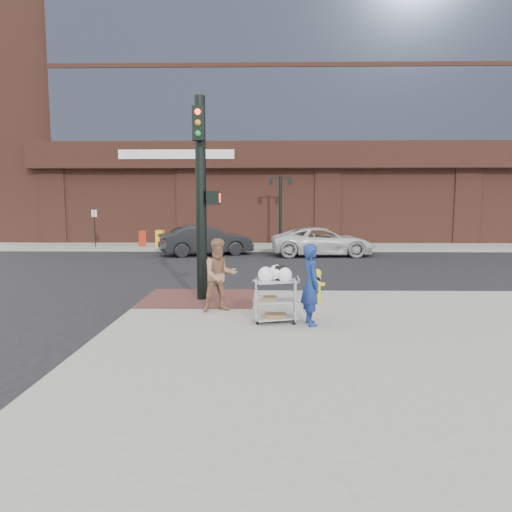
{
  "coord_description": "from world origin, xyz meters",
  "views": [
    {
      "loc": [
        1.07,
        -10.54,
        2.53
      ],
      "look_at": [
        0.86,
        0.83,
        1.25
      ],
      "focal_mm": 32.0,
      "sensor_mm": 36.0,
      "label": 1
    }
  ],
  "objects_px": {
    "sedan_dark": "(206,240)",
    "utility_cart": "(276,297)",
    "fire_hydrant": "(317,285)",
    "minivan_white": "(322,242)",
    "lamp_post": "(280,203)",
    "traffic_signal_pole": "(202,193)",
    "woman_blue": "(311,285)",
    "pedestrian_tan": "(220,275)"
  },
  "relations": [
    {
      "from": "minivan_white",
      "to": "utility_cart",
      "type": "distance_m",
      "value": 13.82
    },
    {
      "from": "utility_cart",
      "to": "minivan_white",
      "type": "bearing_deg",
      "value": 78.88
    },
    {
      "from": "lamp_post",
      "to": "woman_blue",
      "type": "distance_m",
      "value": 17.71
    },
    {
      "from": "woman_blue",
      "to": "sedan_dark",
      "type": "xyz_separation_m",
      "value": [
        -3.86,
        13.9,
        -0.21
      ]
    },
    {
      "from": "pedestrian_tan",
      "to": "sedan_dark",
      "type": "distance_m",
      "value": 12.92
    },
    {
      "from": "lamp_post",
      "to": "minivan_white",
      "type": "relative_size",
      "value": 0.79
    },
    {
      "from": "lamp_post",
      "to": "woman_blue",
      "type": "xyz_separation_m",
      "value": [
        -0.0,
        -17.63,
        -1.66
      ]
    },
    {
      "from": "traffic_signal_pole",
      "to": "woman_blue",
      "type": "xyz_separation_m",
      "value": [
        2.48,
        -2.4,
        -1.87
      ]
    },
    {
      "from": "lamp_post",
      "to": "fire_hydrant",
      "type": "xyz_separation_m",
      "value": [
        0.37,
        -15.43,
        -2.05
      ]
    },
    {
      "from": "lamp_post",
      "to": "fire_hydrant",
      "type": "height_order",
      "value": "lamp_post"
    },
    {
      "from": "lamp_post",
      "to": "utility_cart",
      "type": "xyz_separation_m",
      "value": [
        -0.7,
        -17.48,
        -1.94
      ]
    },
    {
      "from": "lamp_post",
      "to": "fire_hydrant",
      "type": "relative_size",
      "value": 4.93
    },
    {
      "from": "woman_blue",
      "to": "pedestrian_tan",
      "type": "relative_size",
      "value": 0.99
    },
    {
      "from": "sedan_dark",
      "to": "lamp_post",
      "type": "bearing_deg",
      "value": -68.08
    },
    {
      "from": "utility_cart",
      "to": "fire_hydrant",
      "type": "height_order",
      "value": "utility_cart"
    },
    {
      "from": "lamp_post",
      "to": "sedan_dark",
      "type": "xyz_separation_m",
      "value": [
        -3.86,
        -3.73,
        -1.86
      ]
    },
    {
      "from": "sedan_dark",
      "to": "utility_cart",
      "type": "bearing_deg",
      "value": 170.84
    },
    {
      "from": "fire_hydrant",
      "to": "utility_cart",
      "type": "bearing_deg",
      "value": -117.58
    },
    {
      "from": "sedan_dark",
      "to": "utility_cart",
      "type": "relative_size",
      "value": 3.93
    },
    {
      "from": "lamp_post",
      "to": "utility_cart",
      "type": "distance_m",
      "value": 17.6
    },
    {
      "from": "traffic_signal_pole",
      "to": "minivan_white",
      "type": "distance_m",
      "value": 12.33
    },
    {
      "from": "lamp_post",
      "to": "traffic_signal_pole",
      "type": "height_order",
      "value": "traffic_signal_pole"
    },
    {
      "from": "woman_blue",
      "to": "minivan_white",
      "type": "height_order",
      "value": "woman_blue"
    },
    {
      "from": "pedestrian_tan",
      "to": "traffic_signal_pole",
      "type": "bearing_deg",
      "value": 93.73
    },
    {
      "from": "lamp_post",
      "to": "utility_cart",
      "type": "bearing_deg",
      "value": -92.3
    },
    {
      "from": "sedan_dark",
      "to": "fire_hydrant",
      "type": "relative_size",
      "value": 5.65
    },
    {
      "from": "lamp_post",
      "to": "pedestrian_tan",
      "type": "relative_size",
      "value": 2.44
    },
    {
      "from": "traffic_signal_pole",
      "to": "sedan_dark",
      "type": "bearing_deg",
      "value": 96.85
    },
    {
      "from": "sedan_dark",
      "to": "minivan_white",
      "type": "distance_m",
      "value": 5.82
    },
    {
      "from": "woman_blue",
      "to": "pedestrian_tan",
      "type": "bearing_deg",
      "value": 50.43
    },
    {
      "from": "woman_blue",
      "to": "pedestrian_tan",
      "type": "xyz_separation_m",
      "value": [
        -1.92,
        1.13,
        0.01
      ]
    },
    {
      "from": "utility_cart",
      "to": "woman_blue",
      "type": "bearing_deg",
      "value": -12.16
    },
    {
      "from": "sedan_dark",
      "to": "utility_cart",
      "type": "height_order",
      "value": "sedan_dark"
    },
    {
      "from": "lamp_post",
      "to": "utility_cart",
      "type": "relative_size",
      "value": 3.43
    },
    {
      "from": "lamp_post",
      "to": "fire_hydrant",
      "type": "bearing_deg",
      "value": -88.62
    },
    {
      "from": "minivan_white",
      "to": "fire_hydrant",
      "type": "relative_size",
      "value": 6.24
    },
    {
      "from": "sedan_dark",
      "to": "minivan_white",
      "type": "xyz_separation_m",
      "value": [
        5.82,
        -0.19,
        -0.05
      ]
    },
    {
      "from": "pedestrian_tan",
      "to": "minivan_white",
      "type": "bearing_deg",
      "value": 53.06
    },
    {
      "from": "woman_blue",
      "to": "fire_hydrant",
      "type": "relative_size",
      "value": 2.0
    },
    {
      "from": "fire_hydrant",
      "to": "woman_blue",
      "type": "bearing_deg",
      "value": -99.59
    },
    {
      "from": "utility_cart",
      "to": "fire_hydrant",
      "type": "bearing_deg",
      "value": 62.42
    },
    {
      "from": "fire_hydrant",
      "to": "sedan_dark",
      "type": "bearing_deg",
      "value": 109.88
    }
  ]
}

